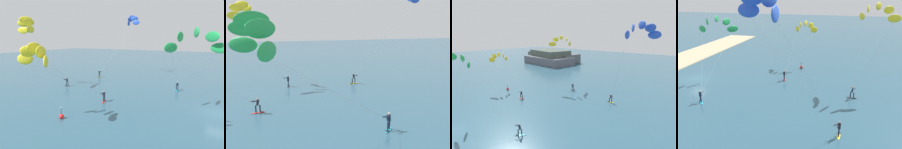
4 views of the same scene
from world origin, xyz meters
TOP-DOWN VIEW (x-y plane):
  - ground_plane at (0.00, 0.00)m, footprint 240.00×240.00m
  - kitesurfer_nearshore at (-12.57, 15.81)m, footprint 11.86×4.62m
  - kitesurfer_mid_water at (-2.52, 3.14)m, footprint 13.48×7.31m
  - kitesurfer_far_out at (17.72, 19.24)m, footprint 9.18×7.96m
  - kitesurfer_downwind at (-4.09, 28.05)m, footprint 8.20×6.61m
  - marker_buoy at (-10.13, 15.81)m, footprint 0.56×0.56m

SIDE VIEW (x-z plane):
  - ground_plane at x=0.00m, z-range 0.00..0.00m
  - marker_buoy at x=-10.13m, z-range -0.39..0.99m
  - kitesurfer_nearshore at x=-12.57m, z-range 2.87..11.52m
  - kitesurfer_mid_water at x=-2.52m, z-range 3.44..13.62m
  - kitesurfer_downwind at x=-4.09m, z-range 4.53..17.01m
  - kitesurfer_far_out at x=17.72m, z-range 5.50..19.96m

